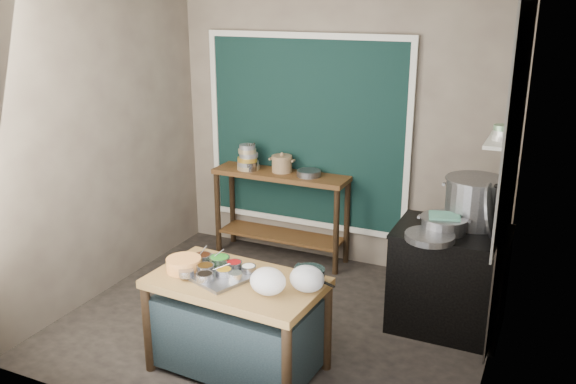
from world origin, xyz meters
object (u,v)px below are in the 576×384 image
at_px(stove_block, 448,281).
at_px(utensil_cup, 250,166).
at_px(prep_table, 237,325).
at_px(stock_pot, 475,201).
at_px(condiment_tray, 214,273).
at_px(steamer, 444,224).
at_px(back_counter, 281,215).
at_px(saucepan, 309,277).
at_px(yellow_basin, 184,265).
at_px(ceramic_crock, 282,165).

xyz_separation_m(stove_block, utensil_cup, (-2.23, 0.67, 0.57)).
distance_m(prep_table, stock_pot, 2.19).
relative_size(prep_table, utensil_cup, 8.21).
height_order(condiment_tray, steamer, steamer).
height_order(stock_pot, steamer, stock_pot).
relative_size(prep_table, back_counter, 0.86).
distance_m(saucepan, stock_pot, 1.66).
xyz_separation_m(prep_table, utensil_cup, (-0.93, 1.97, 0.62)).
bearing_deg(steamer, saucepan, -123.25).
xyz_separation_m(yellow_basin, stock_pot, (1.85, 1.54, 0.28)).
distance_m(yellow_basin, steamer, 2.09).
xyz_separation_m(condiment_tray, utensil_cup, (-0.74, 1.97, 0.23)).
height_order(condiment_tray, saucepan, saucepan).
height_order(prep_table, stove_block, stove_block).
bearing_deg(saucepan, ceramic_crock, 144.04).
height_order(ceramic_crock, steamer, ceramic_crock).
bearing_deg(utensil_cup, steamer, -18.77).
height_order(stove_block, stock_pot, stock_pot).
bearing_deg(stock_pot, steamer, -124.98).
bearing_deg(stock_pot, condiment_tray, -136.96).
xyz_separation_m(prep_table, stove_block, (1.30, 1.30, 0.05)).
height_order(saucepan, ceramic_crock, ceramic_crock).
xyz_separation_m(stove_block, steamer, (-0.07, -0.06, 0.52)).
bearing_deg(ceramic_crock, saucepan, -59.85).
height_order(prep_table, steamer, steamer).
xyz_separation_m(stove_block, saucepan, (-0.79, -1.16, 0.39)).
bearing_deg(condiment_tray, saucepan, 10.91).
xyz_separation_m(condiment_tray, yellow_basin, (-0.24, -0.04, 0.04)).
relative_size(prep_table, condiment_tray, 2.28).
bearing_deg(prep_table, back_counter, 109.81).
xyz_separation_m(ceramic_crock, steamer, (1.83, -0.82, -0.08)).
bearing_deg(back_counter, ceramic_crock, 91.43).
xyz_separation_m(saucepan, steamer, (0.72, 1.10, 0.13)).
relative_size(stock_pot, steamer, 1.33).
relative_size(saucepan, steamer, 0.58).
relative_size(ceramic_crock, steamer, 0.59).
bearing_deg(condiment_tray, back_counter, 101.54).
distance_m(condiment_tray, yellow_basin, 0.24).
xyz_separation_m(condiment_tray, steamer, (1.42, 1.23, 0.18)).
height_order(back_counter, steamer, steamer).
bearing_deg(steamer, stove_block, 42.75).
distance_m(prep_table, stove_block, 1.84).
bearing_deg(stock_pot, saucepan, -123.60).
distance_m(condiment_tray, steamer, 1.89).
height_order(back_counter, stock_pot, stock_pot).
bearing_deg(yellow_basin, back_counter, 94.89).
height_order(stove_block, yellow_basin, same).
distance_m(utensil_cup, ceramic_crock, 0.34).
height_order(prep_table, utensil_cup, utensil_cup).
bearing_deg(prep_table, utensil_cup, 118.56).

